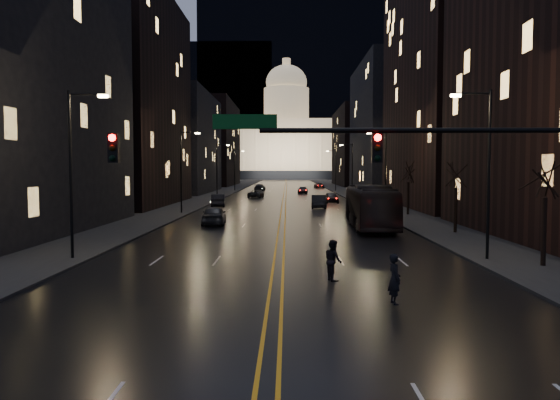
{
  "coord_description": "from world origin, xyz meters",
  "views": [
    {
      "loc": [
        0.45,
        -18.67,
        4.9
      ],
      "look_at": [
        0.07,
        10.09,
        3.25
      ],
      "focal_mm": 35.0,
      "sensor_mm": 36.0,
      "label": 1
    }
  ],
  "objects_px": {
    "oncoming_car_b": "(218,200)",
    "pedestrian_a": "(395,279)",
    "pedestrian_b": "(333,260)",
    "traffic_signal": "(448,163)",
    "bus": "(370,207)",
    "oncoming_car_a": "(214,215)",
    "receding_car_a": "(319,202)"
  },
  "relations": [
    {
      "from": "bus",
      "to": "pedestrian_a",
      "type": "xyz_separation_m",
      "value": [
        -2.96,
        -25.21,
        -0.86
      ]
    },
    {
      "from": "receding_car_a",
      "to": "bus",
      "type": "bearing_deg",
      "value": -80.98
    },
    {
      "from": "traffic_signal",
      "to": "oncoming_car_a",
      "type": "height_order",
      "value": "traffic_signal"
    },
    {
      "from": "pedestrian_a",
      "to": "oncoming_car_a",
      "type": "bearing_deg",
      "value": 9.13
    },
    {
      "from": "oncoming_car_b",
      "to": "pedestrian_b",
      "type": "height_order",
      "value": "pedestrian_b"
    },
    {
      "from": "bus",
      "to": "receding_car_a",
      "type": "height_order",
      "value": "bus"
    },
    {
      "from": "pedestrian_b",
      "to": "pedestrian_a",
      "type": "bearing_deg",
      "value": -173.14
    },
    {
      "from": "oncoming_car_b",
      "to": "pedestrian_b",
      "type": "xyz_separation_m",
      "value": [
        10.96,
        -46.51,
        0.09
      ]
    },
    {
      "from": "oncoming_car_b",
      "to": "pedestrian_a",
      "type": "bearing_deg",
      "value": 97.93
    },
    {
      "from": "oncoming_car_b",
      "to": "pedestrian_b",
      "type": "bearing_deg",
      "value": 97.0
    },
    {
      "from": "pedestrian_a",
      "to": "bus",
      "type": "bearing_deg",
      "value": -17.89
    },
    {
      "from": "receding_car_a",
      "to": "pedestrian_b",
      "type": "height_order",
      "value": "pedestrian_b"
    },
    {
      "from": "traffic_signal",
      "to": "oncoming_car_b",
      "type": "relative_size",
      "value": 3.5
    },
    {
      "from": "oncoming_car_b",
      "to": "pedestrian_a",
      "type": "relative_size",
      "value": 2.67
    },
    {
      "from": "oncoming_car_b",
      "to": "receding_car_a",
      "type": "bearing_deg",
      "value": 160.96
    },
    {
      "from": "oncoming_car_b",
      "to": "pedestrian_b",
      "type": "distance_m",
      "value": 47.78
    },
    {
      "from": "oncoming_car_a",
      "to": "receding_car_a",
      "type": "height_order",
      "value": "oncoming_car_a"
    },
    {
      "from": "bus",
      "to": "oncoming_car_a",
      "type": "xyz_separation_m",
      "value": [
        -13.23,
        2.54,
        -0.94
      ]
    },
    {
      "from": "traffic_signal",
      "to": "bus",
      "type": "xyz_separation_m",
      "value": [
        1.38,
        26.04,
        -3.32
      ]
    },
    {
      "from": "pedestrian_b",
      "to": "bus",
      "type": "bearing_deg",
      "value": -30.1
    },
    {
      "from": "pedestrian_a",
      "to": "pedestrian_b",
      "type": "bearing_deg",
      "value": 12.86
    },
    {
      "from": "receding_car_a",
      "to": "pedestrian_a",
      "type": "xyz_separation_m",
      "value": [
        -0.01,
        -47.77,
        0.1
      ]
    },
    {
      "from": "traffic_signal",
      "to": "bus",
      "type": "height_order",
      "value": "traffic_signal"
    },
    {
      "from": "traffic_signal",
      "to": "pedestrian_b",
      "type": "distance_m",
      "value": 7.38
    },
    {
      "from": "oncoming_car_a",
      "to": "oncoming_car_b",
      "type": "height_order",
      "value": "oncoming_car_a"
    },
    {
      "from": "oncoming_car_a",
      "to": "pedestrian_b",
      "type": "bearing_deg",
      "value": 105.61
    },
    {
      "from": "traffic_signal",
      "to": "pedestrian_b",
      "type": "xyz_separation_m",
      "value": [
        -3.44,
        5.0,
        -4.2
      ]
    },
    {
      "from": "oncoming_car_a",
      "to": "oncoming_car_b",
      "type": "bearing_deg",
      "value": -87.66
    },
    {
      "from": "traffic_signal",
      "to": "pedestrian_a",
      "type": "distance_m",
      "value": 4.55
    },
    {
      "from": "oncoming_car_a",
      "to": "oncoming_car_b",
      "type": "relative_size",
      "value": 1.0
    },
    {
      "from": "oncoming_car_b",
      "to": "bus",
      "type": "bearing_deg",
      "value": 115.52
    },
    {
      "from": "oncoming_car_a",
      "to": "pedestrian_a",
      "type": "distance_m",
      "value": 29.59
    }
  ]
}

